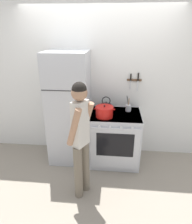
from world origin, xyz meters
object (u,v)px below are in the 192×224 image
(stove_range, at_px, (115,138))
(tea_kettle, at_px, (106,106))
(person, at_px, (81,136))
(dutch_oven_pot, at_px, (104,112))
(refrigerator, at_px, (69,109))
(utensil_jar, at_px, (128,108))

(stove_range, bearing_deg, tea_kettle, 136.37)
(stove_range, height_order, person, person)
(dutch_oven_pot, distance_m, person, 0.73)
(refrigerator, relative_size, dutch_oven_pot, 5.74)
(refrigerator, distance_m, tea_kettle, 0.61)
(refrigerator, height_order, person, refrigerator)
(refrigerator, distance_m, dutch_oven_pot, 0.61)
(tea_kettle, bearing_deg, refrigerator, -169.82)
(utensil_jar, relative_size, person, 0.17)
(refrigerator, bearing_deg, person, -68.22)
(stove_range, bearing_deg, person, -119.16)
(stove_range, distance_m, dutch_oven_pot, 0.56)
(refrigerator, distance_m, stove_range, 0.91)
(dutch_oven_pot, xyz_separation_m, tea_kettle, (0.01, 0.26, -0.01))
(tea_kettle, bearing_deg, stove_range, -43.63)
(refrigerator, bearing_deg, dutch_oven_pot, -14.84)
(dutch_oven_pot, bearing_deg, utensil_jar, 35.54)
(stove_range, height_order, utensil_jar, utensil_jar)
(tea_kettle, height_order, utensil_jar, utensil_jar)
(stove_range, relative_size, person, 0.55)
(stove_range, bearing_deg, dutch_oven_pot, -149.70)
(stove_range, xyz_separation_m, utensil_jar, (0.20, 0.17, 0.49))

